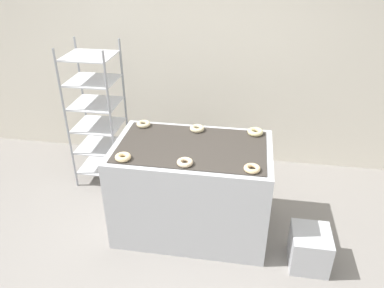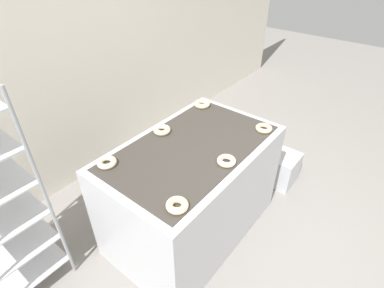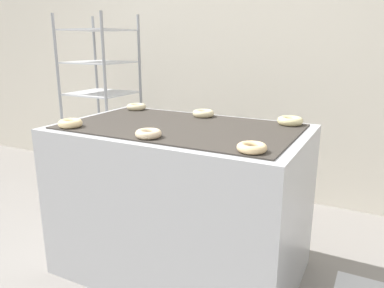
{
  "view_description": "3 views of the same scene",
  "coord_description": "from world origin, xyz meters",
  "px_view_note": "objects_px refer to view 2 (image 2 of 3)",
  "views": [
    {
      "loc": [
        0.47,
        -2.2,
        2.59
      ],
      "look_at": [
        0.0,
        0.69,
        0.95
      ],
      "focal_mm": 35.0,
      "sensor_mm": 36.0,
      "label": 1
    },
    {
      "loc": [
        -1.44,
        -0.45,
        2.26
      ],
      "look_at": [
        0.0,
        0.69,
        0.95
      ],
      "focal_mm": 28.0,
      "sensor_mm": 36.0,
      "label": 2
    },
    {
      "loc": [
        1.04,
        -1.16,
        1.4
      ],
      "look_at": [
        0.0,
        0.84,
        0.79
      ],
      "focal_mm": 35.0,
      "sensor_mm": 36.0,
      "label": 3
    }
  ],
  "objects_px": {
    "donut_near_center": "(226,161)",
    "donut_far_center": "(162,130)",
    "fryer_machine": "(192,191)",
    "donut_far_right": "(202,104)",
    "donut_near_left": "(177,205)",
    "donut_far_left": "(107,162)",
    "glaze_bin": "(279,167)",
    "donut_near_right": "(264,128)"
  },
  "relations": [
    {
      "from": "donut_far_center",
      "to": "donut_near_center",
      "type": "bearing_deg",
      "value": -90.51
    },
    {
      "from": "fryer_machine",
      "to": "donut_near_left",
      "type": "distance_m",
      "value": 0.79
    },
    {
      "from": "donut_near_center",
      "to": "donut_far_left",
      "type": "relative_size",
      "value": 0.98
    },
    {
      "from": "donut_far_left",
      "to": "donut_far_center",
      "type": "xyz_separation_m",
      "value": [
        0.54,
        -0.01,
        0.0
      ]
    },
    {
      "from": "glaze_bin",
      "to": "donut_far_center",
      "type": "distance_m",
      "value": 1.5
    },
    {
      "from": "donut_near_left",
      "to": "donut_far_center",
      "type": "relative_size",
      "value": 0.97
    },
    {
      "from": "donut_near_right",
      "to": "donut_far_right",
      "type": "distance_m",
      "value": 0.64
    },
    {
      "from": "donut_far_left",
      "to": "donut_far_center",
      "type": "distance_m",
      "value": 0.54
    },
    {
      "from": "donut_far_center",
      "to": "donut_far_right",
      "type": "relative_size",
      "value": 0.94
    },
    {
      "from": "donut_far_right",
      "to": "glaze_bin",
      "type": "bearing_deg",
      "value": -49.94
    },
    {
      "from": "glaze_bin",
      "to": "donut_near_left",
      "type": "relative_size",
      "value": 2.68
    },
    {
      "from": "donut_near_center",
      "to": "donut_far_center",
      "type": "relative_size",
      "value": 0.97
    },
    {
      "from": "donut_near_left",
      "to": "donut_far_left",
      "type": "bearing_deg",
      "value": 90.19
    },
    {
      "from": "donut_near_left",
      "to": "donut_far_center",
      "type": "height_order",
      "value": "same"
    },
    {
      "from": "fryer_machine",
      "to": "donut_far_center",
      "type": "relative_size",
      "value": 10.28
    },
    {
      "from": "glaze_bin",
      "to": "donut_near_center",
      "type": "relative_size",
      "value": 2.7
    },
    {
      "from": "fryer_machine",
      "to": "donut_far_right",
      "type": "bearing_deg",
      "value": 30.25
    },
    {
      "from": "fryer_machine",
      "to": "glaze_bin",
      "type": "bearing_deg",
      "value": -16.37
    },
    {
      "from": "glaze_bin",
      "to": "donut_far_left",
      "type": "relative_size",
      "value": 2.65
    },
    {
      "from": "fryer_machine",
      "to": "donut_near_right",
      "type": "bearing_deg",
      "value": -30.44
    },
    {
      "from": "glaze_bin",
      "to": "donut_near_left",
      "type": "bearing_deg",
      "value": 179.79
    },
    {
      "from": "donut_near_left",
      "to": "donut_near_right",
      "type": "relative_size",
      "value": 1.01
    },
    {
      "from": "fryer_machine",
      "to": "donut_far_right",
      "type": "xyz_separation_m",
      "value": [
        0.56,
        0.33,
        0.49
      ]
    },
    {
      "from": "fryer_machine",
      "to": "donut_near_left",
      "type": "relative_size",
      "value": 10.55
    },
    {
      "from": "donut_near_right",
      "to": "glaze_bin",
      "type": "bearing_deg",
      "value": -0.66
    },
    {
      "from": "glaze_bin",
      "to": "donut_far_left",
      "type": "distance_m",
      "value": 1.93
    },
    {
      "from": "donut_near_left",
      "to": "glaze_bin",
      "type": "bearing_deg",
      "value": -0.21
    },
    {
      "from": "donut_near_center",
      "to": "donut_near_left",
      "type": "bearing_deg",
      "value": -179.56
    },
    {
      "from": "donut_near_right",
      "to": "donut_far_left",
      "type": "bearing_deg",
      "value": 149.3
    },
    {
      "from": "donut_near_center",
      "to": "donut_near_right",
      "type": "bearing_deg",
      "value": -0.37
    },
    {
      "from": "donut_far_left",
      "to": "donut_far_right",
      "type": "height_order",
      "value": "donut_far_right"
    },
    {
      "from": "donut_far_left",
      "to": "fryer_machine",
      "type": "bearing_deg",
      "value": -30.97
    },
    {
      "from": "donut_near_center",
      "to": "donut_far_right",
      "type": "xyz_separation_m",
      "value": [
        0.57,
        0.64,
        0.0
      ]
    },
    {
      "from": "donut_near_left",
      "to": "donut_far_right",
      "type": "distance_m",
      "value": 1.27
    },
    {
      "from": "glaze_bin",
      "to": "donut_far_right",
      "type": "relative_size",
      "value": 2.46
    },
    {
      "from": "donut_far_right",
      "to": "donut_far_left",
      "type": "bearing_deg",
      "value": -179.97
    },
    {
      "from": "donut_near_left",
      "to": "fryer_machine",
      "type": "bearing_deg",
      "value": 30.56
    },
    {
      "from": "fryer_machine",
      "to": "donut_far_right",
      "type": "distance_m",
      "value": 0.81
    },
    {
      "from": "donut_near_right",
      "to": "donut_far_right",
      "type": "height_order",
      "value": "donut_far_right"
    },
    {
      "from": "donut_near_right",
      "to": "donut_far_center",
      "type": "xyz_separation_m",
      "value": [
        -0.54,
        0.63,
        0.0
      ]
    },
    {
      "from": "donut_far_center",
      "to": "donut_near_left",
      "type": "bearing_deg",
      "value": -130.48
    },
    {
      "from": "glaze_bin",
      "to": "donut_far_right",
      "type": "xyz_separation_m",
      "value": [
        -0.55,
        0.65,
        0.78
      ]
    }
  ]
}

